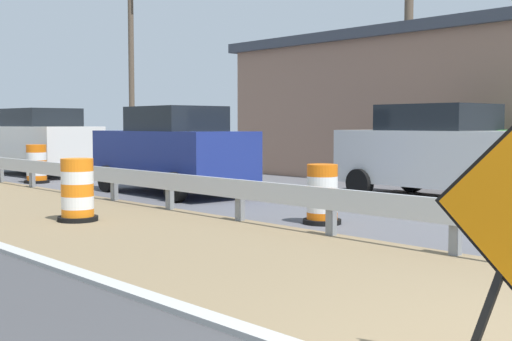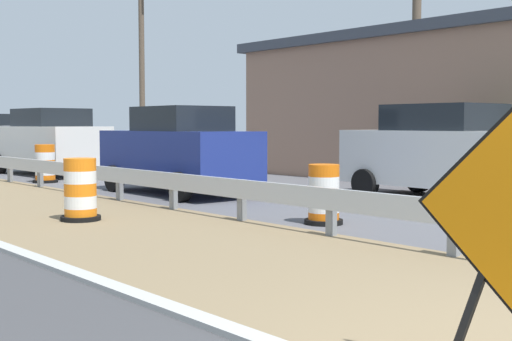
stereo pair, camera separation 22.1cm
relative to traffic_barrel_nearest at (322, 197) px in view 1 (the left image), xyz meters
The scene contains 10 objects.
traffic_barrel_nearest is the anchor object (origin of this frame).
traffic_barrel_close 4.11m from the traffic_barrel_nearest, 133.13° to the left, with size 0.67×0.67×1.06m.
traffic_barrel_far 10.51m from the traffic_barrel_nearest, 90.68° to the left, with size 0.68×0.68×1.07m.
car_lead_near_lane 13.24m from the traffic_barrel_nearest, 84.81° to the left, with size 2.29×4.82×2.12m.
car_trailing_near_lane 4.60m from the traffic_barrel_nearest, ahead, with size 2.24×4.72×2.06m.
car_distant_b 5.61m from the traffic_barrel_nearest, 80.50° to the left, with size 2.07×4.41×2.04m.
roadside_shop_near 11.15m from the traffic_barrel_nearest, 13.91° to the left, with size 8.14×15.25×4.32m.
utility_pole_near 8.98m from the traffic_barrel_nearest, 25.71° to the left, with size 0.24×1.80×7.87m.
utility_pole_mid 19.79m from the traffic_barrel_nearest, 67.08° to the left, with size 0.24×1.80×8.14m.
bush_roadside 5.29m from the traffic_barrel_nearest, ahead, with size 2.44×2.44×1.52m, color #286028.
Camera 1 is at (-4.73, -1.75, 1.64)m, focal length 47.57 mm.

